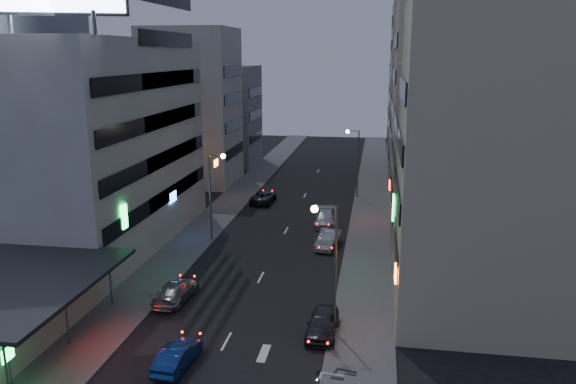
% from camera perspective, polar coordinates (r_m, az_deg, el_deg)
% --- Properties ---
extents(ground, '(180.00, 180.00, 0.00)m').
position_cam_1_polar(ground, '(31.69, -8.29, -18.24)').
color(ground, black).
rests_on(ground, ground).
extents(sidewalk_left, '(4.00, 120.00, 0.12)m').
position_cam_1_polar(sidewalk_left, '(60.27, -7.11, -2.32)').
color(sidewalk_left, '#4C4C4F').
rests_on(sidewalk_left, ground).
extents(sidewalk_right, '(4.00, 120.00, 0.12)m').
position_cam_1_polar(sidewalk_right, '(57.96, 8.29, -3.02)').
color(sidewalk_right, '#4C4C4F').
rests_on(sidewalk_right, ground).
extents(white_building, '(14.00, 24.00, 18.00)m').
position_cam_1_polar(white_building, '(52.74, -19.94, 4.58)').
color(white_building, beige).
rests_on(white_building, ground).
extents(grey_tower, '(10.00, 14.00, 34.00)m').
position_cam_1_polar(grey_tower, '(59.53, -26.96, 12.65)').
color(grey_tower, gray).
rests_on(grey_tower, ground).
extents(shophouse_near, '(10.00, 11.00, 20.00)m').
position_cam_1_polar(shophouse_near, '(37.20, 19.07, 2.63)').
color(shophouse_near, tan).
rests_on(shophouse_near, ground).
extents(shophouse_mid, '(11.00, 12.00, 16.00)m').
position_cam_1_polar(shophouse_mid, '(48.80, 17.27, 2.90)').
color(shophouse_mid, gray).
rests_on(shophouse_mid, ground).
extents(shophouse_far, '(10.00, 14.00, 22.00)m').
position_cam_1_polar(shophouse_far, '(61.11, 15.38, 7.98)').
color(shophouse_far, tan).
rests_on(shophouse_far, ground).
extents(far_left_a, '(11.00, 10.00, 20.00)m').
position_cam_1_polar(far_left_a, '(74.78, -9.70, 8.50)').
color(far_left_a, beige).
rests_on(far_left_a, ground).
extents(far_left_b, '(12.00, 10.00, 15.00)m').
position_cam_1_polar(far_left_b, '(87.51, -7.20, 7.70)').
color(far_left_b, gray).
rests_on(far_left_b, ground).
extents(far_right_a, '(11.00, 12.00, 18.00)m').
position_cam_1_polar(far_right_a, '(76.21, 14.52, 7.60)').
color(far_right_a, gray).
rests_on(far_right_a, ground).
extents(far_right_b, '(12.00, 12.00, 24.00)m').
position_cam_1_polar(far_right_b, '(89.93, 14.18, 10.43)').
color(far_right_b, tan).
rests_on(far_right_b, ground).
extents(street_lamp_right_near, '(1.60, 0.44, 8.02)m').
position_cam_1_polar(street_lamp_right_near, '(33.60, 4.19, -6.00)').
color(street_lamp_right_near, '#595B60').
rests_on(street_lamp_right_near, sidewalk_right).
extents(street_lamp_left, '(1.60, 0.44, 8.02)m').
position_cam_1_polar(street_lamp_left, '(50.93, -7.51, 0.82)').
color(street_lamp_left, '#595B60').
rests_on(street_lamp_left, sidewalk_left).
extents(street_lamp_right_far, '(1.60, 0.44, 8.02)m').
position_cam_1_polar(street_lamp_right_far, '(66.53, 6.81, 3.92)').
color(street_lamp_right_far, '#595B60').
rests_on(street_lamp_right_far, sidewalk_right).
extents(parked_car_right_near, '(1.95, 4.39, 1.47)m').
position_cam_1_polar(parked_car_right_near, '(35.28, 3.52, -13.18)').
color(parked_car_right_near, '#29292F').
rests_on(parked_car_right_near, ground).
extents(parked_car_right_mid, '(2.07, 4.52, 1.44)m').
position_cam_1_polar(parked_car_right_mid, '(50.12, 4.08, -4.83)').
color(parked_car_right_mid, '#AAADB2').
rests_on(parked_car_right_mid, ground).
extents(parked_car_left, '(2.53, 5.11, 1.39)m').
position_cam_1_polar(parked_car_left, '(64.83, -2.52, -0.48)').
color(parked_car_left, '#292A2E').
rests_on(parked_car_left, ground).
extents(parked_car_right_far, '(2.34, 5.12, 1.45)m').
position_cam_1_polar(parked_car_right_far, '(56.47, 3.82, -2.65)').
color(parked_car_right_far, '#A6A8AE').
rests_on(parked_car_right_far, ground).
extents(road_car_blue, '(1.73, 4.12, 1.32)m').
position_cam_1_polar(road_car_blue, '(32.59, -11.16, -16.03)').
color(road_car_blue, navy).
rests_on(road_car_blue, ground).
extents(road_car_silver, '(2.29, 4.95, 1.40)m').
position_cam_1_polar(road_car_silver, '(40.41, -11.33, -9.83)').
color(road_car_silver, '#A6A7AE').
rests_on(road_car_silver, ground).
extents(person, '(0.72, 0.70, 1.66)m').
position_cam_1_polar(person, '(33.37, 4.41, -14.46)').
color(person, black).
rests_on(person, sidewalk_right).
extents(scooter_black_b, '(0.94, 1.82, 1.06)m').
position_cam_1_polar(scooter_black_b, '(31.64, 7.14, -16.87)').
color(scooter_black_b, black).
rests_on(scooter_black_b, sidewalk_right).
extents(scooter_silver_b, '(0.82, 1.96, 1.17)m').
position_cam_1_polar(scooter_silver_b, '(31.26, 5.80, -17.12)').
color(scooter_silver_b, silver).
rests_on(scooter_silver_b, sidewalk_right).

